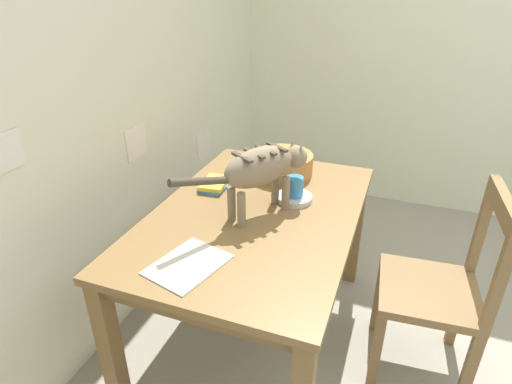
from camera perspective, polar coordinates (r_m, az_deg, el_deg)
wall_rear at (r=2.03m, az=-22.08°, el=12.90°), size 4.37×0.11×2.50m
dining_table at (r=1.96m, az=-0.00°, el=-4.86°), size 1.34×0.89×0.73m
cat at (r=1.81m, az=0.86°, el=3.23°), size 0.60×0.40×0.32m
saucer_bowl at (r=2.01m, az=5.18°, el=-0.80°), size 0.17×0.17×0.03m
coffee_mug at (r=1.99m, az=5.28°, el=0.80°), size 0.13×0.08×0.09m
magazine at (r=1.60m, az=-9.18°, el=-9.66°), size 0.33×0.28×0.01m
book_stack at (r=2.13m, az=-5.51°, el=1.03°), size 0.19×0.14×0.04m
wicker_basket at (r=2.26m, az=3.57°, el=3.82°), size 0.32×0.32×0.11m
wooden_chair_near at (r=2.05m, az=23.50°, el=-11.97°), size 0.45×0.45×0.94m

